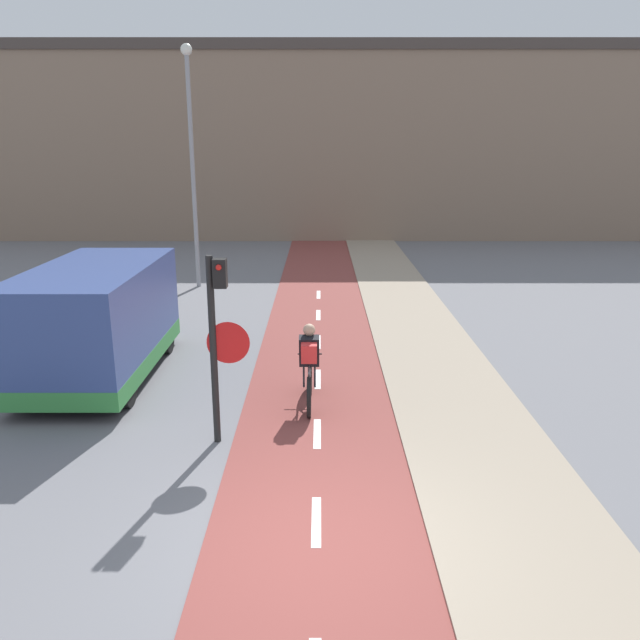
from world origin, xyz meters
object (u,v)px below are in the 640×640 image
(street_lamp_far, at_px, (194,146))
(van, at_px, (100,323))
(traffic_light_pole, at_px, (220,329))
(cyclist_near, at_px, (312,368))

(street_lamp_far, height_order, van, street_lamp_far)
(traffic_light_pole, xyz_separation_m, street_lamp_far, (-2.56, 11.57, 2.73))
(street_lamp_far, bearing_deg, cyclist_near, -68.78)
(cyclist_near, bearing_deg, street_lamp_far, 111.22)
(cyclist_near, bearing_deg, traffic_light_pole, -133.81)
(traffic_light_pole, distance_m, street_lamp_far, 12.16)
(traffic_light_pole, bearing_deg, street_lamp_far, 102.47)
(traffic_light_pole, height_order, van, traffic_light_pole)
(cyclist_near, bearing_deg, van, 160.73)
(cyclist_near, xyz_separation_m, van, (-4.31, 1.51, 0.41))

